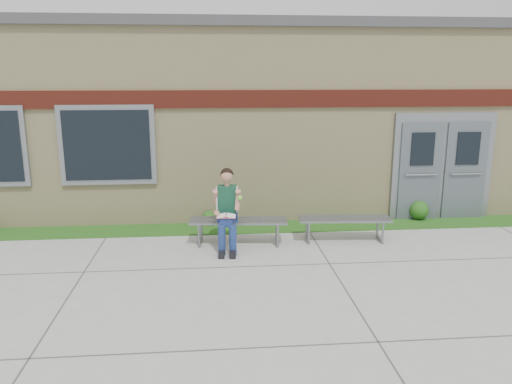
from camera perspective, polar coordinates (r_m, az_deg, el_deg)
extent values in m
plane|color=#9E9E99|center=(7.87, 2.04, -9.79)|extent=(80.00, 80.00, 0.00)
cube|color=#2C5015|center=(10.30, 0.26, -4.06)|extent=(16.00, 0.80, 0.02)
cube|color=beige|center=(13.26, -1.12, 8.65)|extent=(16.00, 6.00, 4.00)
cube|color=#3F3F42|center=(13.25, -1.16, 17.74)|extent=(16.20, 6.20, 0.20)
cube|color=maroon|center=(10.20, 0.07, 10.60)|extent=(16.00, 0.06, 0.35)
cube|color=slate|center=(10.44, -16.61, 5.15)|extent=(1.90, 0.08, 1.60)
cube|color=black|center=(10.41, -16.66, 5.12)|extent=(1.70, 0.04, 1.40)
cube|color=slate|center=(11.43, 20.49, 2.74)|extent=(2.20, 0.08, 2.30)
cube|color=#4E575E|center=(11.20, 18.25, 2.18)|extent=(0.92, 0.06, 2.10)
cube|color=#4E575E|center=(11.63, 22.78, 2.20)|extent=(0.92, 0.06, 2.10)
cube|color=slate|center=(9.24, -2.00, -3.28)|extent=(1.83, 0.65, 0.03)
cube|color=slate|center=(9.31, -6.41, -4.81)|extent=(0.09, 0.50, 0.41)
cube|color=slate|center=(9.38, 2.39, -4.59)|extent=(0.09, 0.50, 0.41)
cube|color=slate|center=(9.56, 10.07, -3.03)|extent=(1.75, 0.60, 0.03)
cube|color=slate|center=(9.47, 5.98, -4.52)|extent=(0.08, 0.48, 0.39)
cube|color=slate|center=(9.82, 13.91, -4.19)|extent=(0.08, 0.48, 0.39)
cube|color=navy|center=(9.16, -3.28, -2.78)|extent=(0.38, 0.29, 0.17)
cube|color=#113E21|center=(9.05, -3.32, -0.80)|extent=(0.36, 0.24, 0.49)
sphere|color=tan|center=(8.94, -3.36, 1.85)|extent=(0.24, 0.24, 0.23)
sphere|color=black|center=(8.96, -3.35, 2.01)|extent=(0.25, 0.25, 0.24)
cylinder|color=navy|center=(8.89, -4.00, -3.15)|extent=(0.20, 0.46, 0.16)
cylinder|color=navy|center=(8.88, -2.75, -3.15)|extent=(0.20, 0.46, 0.16)
cylinder|color=navy|center=(8.74, -3.93, -5.54)|extent=(0.13, 0.13, 0.54)
cylinder|color=navy|center=(8.73, -2.66, -5.55)|extent=(0.13, 0.13, 0.54)
cube|color=black|center=(8.74, -3.93, -7.03)|extent=(0.13, 0.29, 0.11)
cube|color=black|center=(8.73, -2.66, -7.04)|extent=(0.13, 0.29, 0.11)
cylinder|color=tan|center=(8.98, -4.64, -0.50)|extent=(0.12, 0.25, 0.28)
cylinder|color=tan|center=(8.96, -2.04, -0.50)|extent=(0.12, 0.25, 0.28)
cube|color=white|center=(8.73, -3.43, -2.72)|extent=(0.35, 0.26, 0.02)
cube|color=#D14E65|center=(8.73, -3.43, -2.80)|extent=(0.35, 0.27, 0.01)
sphere|color=#70CE37|center=(8.81, -1.86, -0.67)|extent=(0.09, 0.09, 0.09)
sphere|color=#2C5015|center=(10.45, -5.33, -2.93)|extent=(0.30, 0.30, 0.30)
sphere|color=#2C5015|center=(11.33, 18.14, -1.97)|extent=(0.41, 0.41, 0.41)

